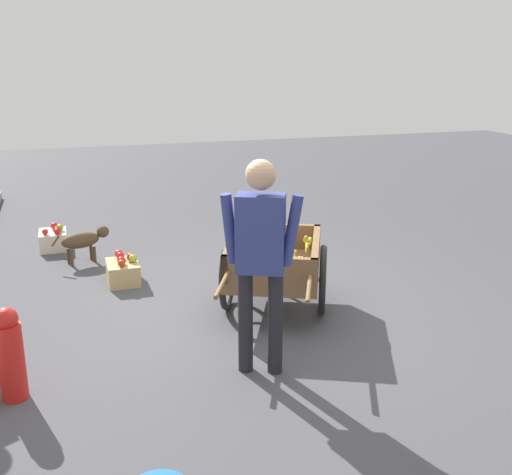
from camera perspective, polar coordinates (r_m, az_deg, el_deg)
ground_plane at (r=5.41m, az=-1.22°, el=-7.94°), size 24.00×24.00×0.00m
fruit_cart at (r=5.48m, az=1.84°, el=-2.70°), size 1.82×1.38×0.74m
vendor_person at (r=4.24m, az=0.43°, el=-1.15°), size 0.32×0.55×1.60m
dog at (r=7.12m, az=-16.02°, el=-0.21°), size 0.30×0.65×0.40m
fire_hydrant at (r=4.45m, az=-22.31°, el=-10.19°), size 0.25×0.25×0.67m
apple_crate at (r=6.43m, az=-12.49°, el=-3.10°), size 0.44×0.32×0.31m
mixed_fruit_crate at (r=7.79m, az=-18.67°, el=-0.14°), size 0.44×0.32×0.31m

